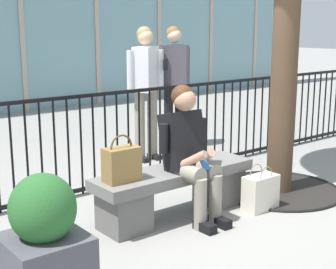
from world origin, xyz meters
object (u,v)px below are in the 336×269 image
object	(u,v)px
handbag_on_bench	(122,164)
shopping_bag	(260,192)
seated_person_with_phone	(189,149)
bystander_at_railing	(174,78)
bystander_further_back	(146,83)
stone_bench	(175,187)
planter	(45,245)

from	to	relation	value
handbag_on_bench	shopping_bag	world-z (taller)	handbag_on_bench
seated_person_with_phone	bystander_at_railing	xyz separation A→B (m)	(1.62, 2.18, 0.35)
handbag_on_bench	shopping_bag	bearing A→B (deg)	-16.29
bystander_at_railing	bystander_further_back	bearing A→B (deg)	-157.23
stone_bench	bystander_further_back	world-z (taller)	bystander_further_back
seated_person_with_phone	shopping_bag	distance (m)	0.86
seated_person_with_phone	planter	world-z (taller)	seated_person_with_phone
seated_person_with_phone	planter	bearing A→B (deg)	-162.61
handbag_on_bench	bystander_at_railing	world-z (taller)	bystander_at_railing
handbag_on_bench	shopping_bag	size ratio (longest dim) A/B	0.91
shopping_bag	bystander_at_railing	world-z (taller)	bystander_at_railing
bystander_further_back	planter	world-z (taller)	bystander_further_back
seated_person_with_phone	stone_bench	bearing A→B (deg)	115.00
bystander_at_railing	shopping_bag	bearing A→B (deg)	-111.11
stone_bench	seated_person_with_phone	xyz separation A→B (m)	(0.06, -0.13, 0.38)
stone_bench	planter	bearing A→B (deg)	-157.85
bystander_at_railing	seated_person_with_phone	bearing A→B (deg)	-126.48
shopping_bag	planter	size ratio (longest dim) A/B	0.52
handbag_on_bench	bystander_further_back	world-z (taller)	bystander_further_back
seated_person_with_phone	planter	size ratio (longest dim) A/B	1.43
seated_person_with_phone	shopping_bag	world-z (taller)	seated_person_with_phone
seated_person_with_phone	bystander_at_railing	size ratio (longest dim) A/B	0.71
shopping_bag	bystander_at_railing	bearing A→B (deg)	68.89
bystander_at_railing	planter	distance (m)	4.26
handbag_on_bench	bystander_at_railing	xyz separation A→B (m)	(2.26, 2.07, 0.40)
handbag_on_bench	planter	world-z (taller)	planter
handbag_on_bench	bystander_at_railing	bearing A→B (deg)	42.49
seated_person_with_phone	bystander_at_railing	distance (m)	2.74
planter	seated_person_with_phone	bearing A→B (deg)	17.39
stone_bench	planter	size ratio (longest dim) A/B	1.88
stone_bench	planter	world-z (taller)	planter
handbag_on_bench	planter	xyz separation A→B (m)	(-0.99, -0.63, -0.21)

